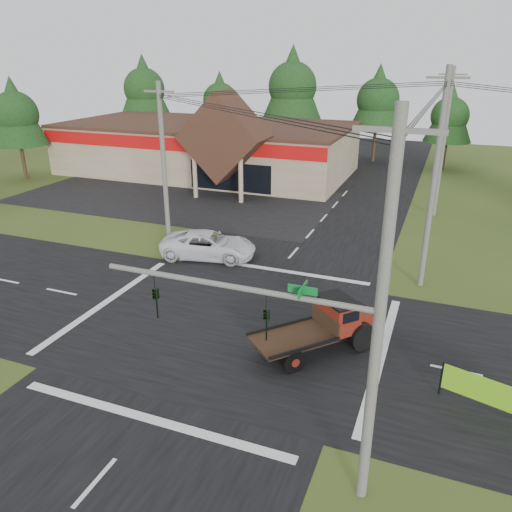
% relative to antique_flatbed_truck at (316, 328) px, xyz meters
% --- Properties ---
extents(ground, '(120.00, 120.00, 0.00)m').
position_rel_antique_flatbed_truck_xyz_m(ground, '(-4.27, 0.66, -1.15)').
color(ground, '#374B1A').
rests_on(ground, ground).
extents(road_ns, '(12.00, 120.00, 0.02)m').
position_rel_antique_flatbed_truck_xyz_m(road_ns, '(-4.27, 0.66, -1.14)').
color(road_ns, black).
rests_on(road_ns, ground).
extents(road_ew, '(120.00, 12.00, 0.02)m').
position_rel_antique_flatbed_truck_xyz_m(road_ew, '(-4.27, 0.66, -1.14)').
color(road_ew, black).
rests_on(road_ew, ground).
extents(parking_apron, '(28.00, 14.00, 0.02)m').
position_rel_antique_flatbed_truck_xyz_m(parking_apron, '(-18.27, 19.66, -1.13)').
color(parking_apron, black).
rests_on(parking_apron, ground).
extents(cvs_building, '(30.40, 18.20, 9.19)m').
position_rel_antique_flatbed_truck_xyz_m(cvs_building, '(-19.98, 30.23, 1.63)').
color(cvs_building, gray).
rests_on(cvs_building, ground).
extents(traffic_signal_mast, '(8.12, 0.24, 7.00)m').
position_rel_antique_flatbed_truck_xyz_m(traffic_signal_mast, '(1.55, -6.84, 3.28)').
color(traffic_signal_mast, '#595651').
rests_on(traffic_signal_mast, ground).
extents(utility_pole_nr, '(2.00, 0.30, 11.00)m').
position_rel_antique_flatbed_truck_xyz_m(utility_pole_nr, '(3.23, -6.84, 4.49)').
color(utility_pole_nr, '#595651').
rests_on(utility_pole_nr, ground).
extents(utility_pole_nw, '(2.00, 0.30, 10.50)m').
position_rel_antique_flatbed_truck_xyz_m(utility_pole_nw, '(-12.27, 8.66, 4.24)').
color(utility_pole_nw, '#595651').
rests_on(utility_pole_nw, ground).
extents(utility_pole_ne, '(2.00, 0.30, 11.50)m').
position_rel_antique_flatbed_truck_xyz_m(utility_pole_ne, '(3.73, 8.66, 4.74)').
color(utility_pole_ne, '#595651').
rests_on(utility_pole_ne, ground).
extents(utility_pole_n, '(2.00, 0.30, 11.20)m').
position_rel_antique_flatbed_truck_xyz_m(utility_pole_n, '(3.73, 22.66, 4.59)').
color(utility_pole_n, '#595651').
rests_on(utility_pole_n, ground).
extents(tree_row_a, '(6.72, 6.72, 12.12)m').
position_rel_antique_flatbed_truck_xyz_m(tree_row_a, '(-34.27, 40.66, 6.90)').
color(tree_row_a, '#332316').
rests_on(tree_row_a, ground).
extents(tree_row_b, '(5.60, 5.60, 10.10)m').
position_rel_antique_flatbed_truck_xyz_m(tree_row_b, '(-24.27, 42.66, 5.56)').
color(tree_row_b, '#332316').
rests_on(tree_row_b, ground).
extents(tree_row_c, '(7.28, 7.28, 13.13)m').
position_rel_antique_flatbed_truck_xyz_m(tree_row_c, '(-14.27, 41.66, 7.57)').
color(tree_row_c, '#332316').
rests_on(tree_row_c, ground).
extents(tree_row_d, '(6.16, 6.16, 11.11)m').
position_rel_antique_flatbed_truck_xyz_m(tree_row_d, '(-4.27, 42.66, 6.23)').
color(tree_row_d, '#332316').
rests_on(tree_row_d, ground).
extents(tree_row_e, '(5.04, 5.04, 9.09)m').
position_rel_antique_flatbed_truck_xyz_m(tree_row_e, '(3.73, 40.66, 4.88)').
color(tree_row_e, '#332316').
rests_on(tree_row_e, ground).
extents(tree_side_w, '(5.60, 5.60, 10.10)m').
position_rel_antique_flatbed_truck_xyz_m(tree_side_w, '(-36.27, 20.66, 5.56)').
color(tree_side_w, '#332316').
rests_on(tree_side_w, ground).
extents(antique_flatbed_truck, '(5.23, 5.49, 2.30)m').
position_rel_antique_flatbed_truck_xyz_m(antique_flatbed_truck, '(0.00, 0.00, 0.00)').
color(antique_flatbed_truck, '#581A0C').
rests_on(antique_flatbed_truck, ground).
extents(roadside_banner, '(4.05, 1.31, 1.43)m').
position_rel_antique_flatbed_truck_xyz_m(roadside_banner, '(7.10, -1.75, -0.43)').
color(roadside_banner, '#6AB618').
rests_on(roadside_banner, ground).
extents(white_pickup, '(6.34, 3.83, 1.64)m').
position_rel_antique_flatbed_truck_xyz_m(white_pickup, '(-9.08, 8.09, -0.33)').
color(white_pickup, white).
rests_on(white_pickup, ground).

